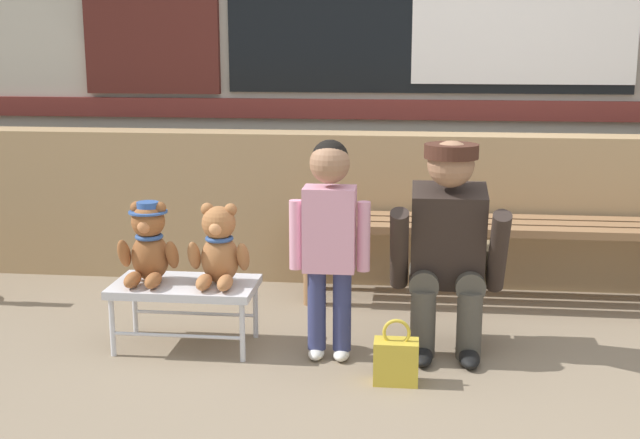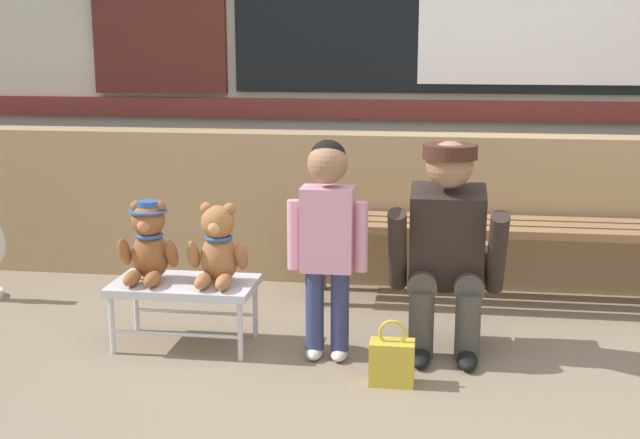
% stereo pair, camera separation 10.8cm
% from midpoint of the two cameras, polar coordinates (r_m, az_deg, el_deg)
% --- Properties ---
extents(ground_plane, '(60.00, 60.00, 0.00)m').
position_cam_midpoint_polar(ground_plane, '(3.49, 6.34, -10.83)').
color(ground_plane, '#84725B').
extents(brick_low_wall, '(6.95, 0.25, 0.85)m').
position_cam_midpoint_polar(brick_low_wall, '(4.73, 6.54, 0.74)').
color(brick_low_wall, tan).
rests_on(brick_low_wall, ground).
extents(wooden_bench_long, '(2.10, 0.40, 0.44)m').
position_cam_midpoint_polar(wooden_bench_long, '(4.40, 11.45, -0.99)').
color(wooden_bench_long, '#8E6642').
rests_on(wooden_bench_long, ground).
extents(small_display_bench, '(0.64, 0.36, 0.30)m').
position_cam_midpoint_polar(small_display_bench, '(3.78, -10.08, -4.79)').
color(small_display_bench, silver).
rests_on(small_display_bench, ground).
extents(teddy_bear_with_hat, '(0.28, 0.27, 0.36)m').
position_cam_midpoint_polar(teddy_bear_with_hat, '(3.78, -12.51, -1.67)').
color(teddy_bear_with_hat, '#93562D').
rests_on(teddy_bear_with_hat, small_display_bench).
extents(teddy_bear_plain, '(0.28, 0.26, 0.36)m').
position_cam_midpoint_polar(teddy_bear_plain, '(3.69, -7.80, -1.97)').
color(teddy_bear_plain, '#A86B3D').
rests_on(teddy_bear_plain, small_display_bench).
extents(child_standing, '(0.35, 0.18, 0.96)m').
position_cam_midpoint_polar(child_standing, '(3.51, -0.22, -0.45)').
color(child_standing, navy).
rests_on(child_standing, ground).
extents(adult_crouching, '(0.50, 0.49, 0.95)m').
position_cam_midpoint_polar(adult_crouching, '(3.66, 8.09, -1.85)').
color(adult_crouching, '#4C473D').
rests_on(adult_crouching, ground).
extents(handbag_on_ground, '(0.18, 0.11, 0.27)m').
position_cam_midpoint_polar(handbag_on_ground, '(3.41, 4.33, -9.64)').
color(handbag_on_ground, gold).
rests_on(handbag_on_ground, ground).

